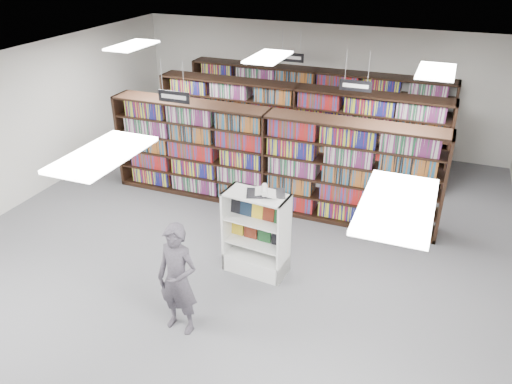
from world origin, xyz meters
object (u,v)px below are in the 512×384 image
(bookshelf_row_near, at_px, (267,160))
(open_book, at_px, (265,192))
(endcap_display, at_px, (257,245))
(shopper, at_px, (178,280))

(bookshelf_row_near, distance_m, open_book, 2.36)
(open_book, bearing_deg, endcap_display, 178.18)
(endcap_display, distance_m, shopper, 1.88)
(bookshelf_row_near, bearing_deg, shopper, -88.06)
(bookshelf_row_near, xyz_separation_m, shopper, (0.14, -4.00, -0.18))
(endcap_display, height_order, shopper, shopper)
(endcap_display, bearing_deg, shopper, -101.02)
(bookshelf_row_near, relative_size, shopper, 4.02)
(open_book, relative_size, shopper, 0.40)
(bookshelf_row_near, distance_m, endcap_display, 2.39)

